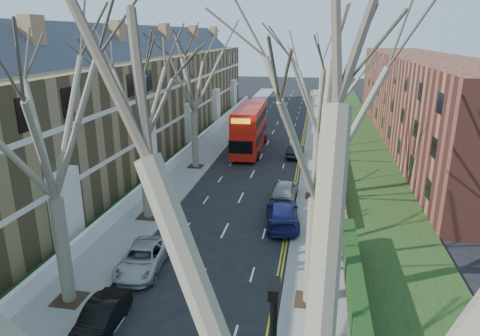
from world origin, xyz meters
The scene contains 18 objects.
pavement_left centered at (-6.00, 39.00, 0.06)m, with size 3.00×102.00×0.12m, color slate.
pavement_right centered at (6.00, 39.00, 0.06)m, with size 3.00×102.00×0.12m, color slate.
terrace_left centered at (-13.65, 31.00, 5.53)m, with size 9.70×78.00×13.60m.
flats_right centered at (17.46, 43.00, 4.98)m, with size 13.97×54.00×10.00m.
front_wall_left centered at (-7.65, 31.00, 0.62)m, with size 0.30×78.00×1.00m.
grass_verge_right centered at (10.50, 39.00, 0.15)m, with size 6.00×102.00×0.06m.
tree_left_mid centered at (-5.70, 6.00, 9.56)m, with size 10.50×10.50×14.71m.
tree_left_far centered at (-5.70, 16.00, 9.24)m, with size 10.15×10.15×14.22m.
tree_left_dist centered at (-5.70, 28.00, 9.56)m, with size 10.50×10.50×14.71m.
tree_right_near centered at (5.70, -6.00, 9.86)m, with size 10.85×10.85×15.20m.
tree_right_mid centered at (5.70, 8.00, 9.56)m, with size 10.50×10.50×14.71m.
tree_right_far centered at (5.70, 22.00, 9.24)m, with size 10.15×10.15×14.22m.
double_decker_bus centered at (-1.57, 35.29, 2.38)m, with size 3.14×11.63×4.82m.
car_left_mid centered at (-3.17, 4.34, 0.64)m, with size 1.35×3.88×1.28m, color black.
car_left_far centered at (-3.37, 9.48, 0.65)m, with size 2.17×4.71×1.31m, color #A8A7AC.
car_right_near centered at (3.63, 16.58, 0.77)m, with size 2.16×5.32×1.54m, color navy.
car_right_mid centered at (3.41, 21.24, 0.79)m, with size 1.86×4.62×1.57m, color gray.
car_right_far centered at (3.54, 33.52, 0.64)m, with size 1.36×3.90×1.28m, color black.
Camera 1 is at (5.57, -9.99, 12.38)m, focal length 32.00 mm.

